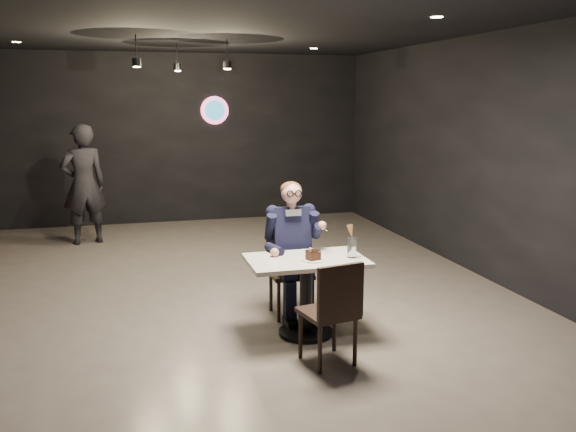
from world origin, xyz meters
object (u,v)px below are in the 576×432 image
object	(u,v)px
chair_far	(291,272)
sundae_glass	(352,248)
seated_man	(291,248)
main_table	(306,297)
chair_near	(328,311)
passerby	(84,185)

from	to	relation	value
chair_far	sundae_glass	world-z (taller)	sundae_glass
chair_far	seated_man	bearing A→B (deg)	180.00
chair_far	sundae_glass	size ratio (longest dim) A/B	4.90
chair_far	main_table	bearing A→B (deg)	-90.00
main_table	chair_near	distance (m)	0.65
chair_near	seated_man	bearing A→B (deg)	78.44
passerby	chair_near	bearing A→B (deg)	97.31
sundae_glass	seated_man	bearing A→B (deg)	123.89
seated_man	chair_far	bearing A→B (deg)	0.00
main_table	seated_man	bearing A→B (deg)	90.00
main_table	passerby	distance (m)	5.00
chair_near	passerby	bearing A→B (deg)	102.08
seated_man	sundae_glass	distance (m)	0.77
chair_far	seated_man	size ratio (longest dim) A/B	0.64
chair_far	passerby	distance (m)	4.50
main_table	seated_man	world-z (taller)	seated_man
main_table	sundae_glass	world-z (taller)	sundae_glass
chair_far	sundae_glass	bearing A→B (deg)	-56.11
chair_far	seated_man	world-z (taller)	seated_man
main_table	chair_far	bearing A→B (deg)	90.00
sundae_glass	passerby	world-z (taller)	passerby
main_table	chair_far	size ratio (longest dim) A/B	1.20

